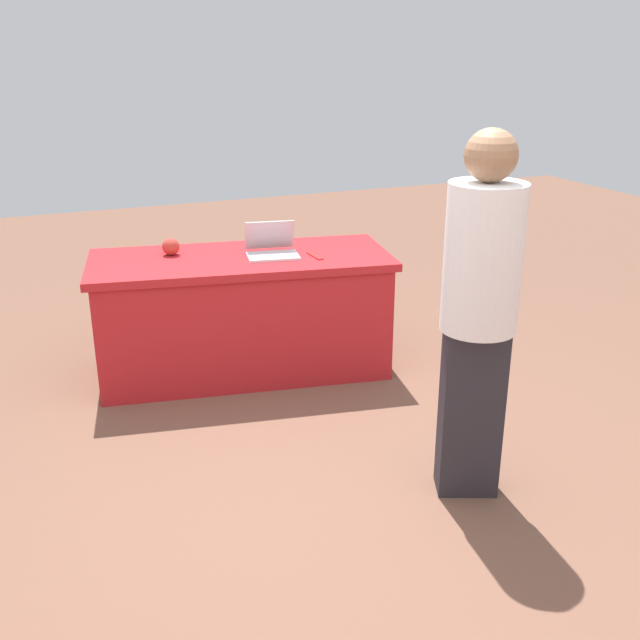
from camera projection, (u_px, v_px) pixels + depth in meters
ground_plane at (309, 504)px, 3.46m from camera, size 14.40×14.40×0.00m
table_foreground at (243, 314)px, 4.77m from camera, size 2.00×1.11×0.78m
person_presenter at (479, 303)px, 3.25m from camera, size 0.45×0.45×1.71m
laptop_silver at (272, 249)px, 4.65m from camera, size 0.37×0.35×0.21m
yarn_ball at (171, 247)px, 4.65m from camera, size 0.11×0.11×0.11m
scissors_red at (315, 256)px, 4.63m from camera, size 0.04×0.18×0.01m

